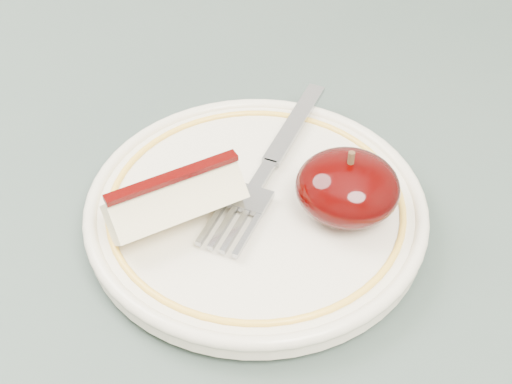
# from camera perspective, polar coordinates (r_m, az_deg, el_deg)

# --- Properties ---
(plate) EXTENTS (0.21, 0.21, 0.02)m
(plate) POSITION_cam_1_polar(r_m,az_deg,el_deg) (0.45, 0.00, -1.29)
(plate) COLOR beige
(plate) RESTS_ON table
(apple_half) EXTENTS (0.06, 0.06, 0.05)m
(apple_half) POSITION_cam_1_polar(r_m,az_deg,el_deg) (0.43, 7.34, 0.38)
(apple_half) COLOR black
(apple_half) RESTS_ON plate
(apple_wedge) EXTENTS (0.09, 0.08, 0.04)m
(apple_wedge) POSITION_cam_1_polar(r_m,az_deg,el_deg) (0.42, -6.49, -0.68)
(apple_wedge) COLOR #F6E9B5
(apple_wedge) RESTS_ON plate
(fork) EXTENTS (0.06, 0.17, 0.00)m
(fork) POSITION_cam_1_polar(r_m,az_deg,el_deg) (0.46, 1.10, 2.26)
(fork) COLOR #93969B
(fork) RESTS_ON plate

